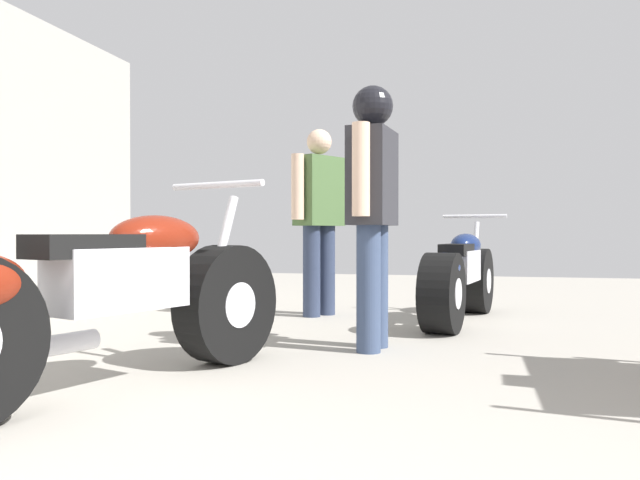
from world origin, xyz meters
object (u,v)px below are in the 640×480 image
at_px(motorcycle_maroon_cruiser, 110,299).
at_px(mechanic_with_helmet, 373,192).
at_px(motorcycle_black_naked, 460,278).
at_px(mechanic_in_blue, 319,210).

relative_size(motorcycle_maroon_cruiser, mechanic_with_helmet, 1.28).
bearing_deg(motorcycle_black_naked, motorcycle_maroon_cruiser, -119.00).
height_order(motorcycle_black_naked, mechanic_with_helmet, mechanic_with_helmet).
height_order(motorcycle_black_naked, mechanic_in_blue, mechanic_in_blue).
height_order(mechanic_in_blue, mechanic_with_helmet, mechanic_with_helmet).
relative_size(motorcycle_maroon_cruiser, mechanic_in_blue, 1.28).
relative_size(motorcycle_black_naked, mechanic_with_helmet, 1.17).
distance_m(motorcycle_maroon_cruiser, mechanic_with_helmet, 1.80).
bearing_deg(mechanic_with_helmet, motorcycle_maroon_cruiser, -126.63).
xyz_separation_m(motorcycle_maroon_cruiser, motorcycle_black_naked, (1.53, 2.76, -0.06)).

